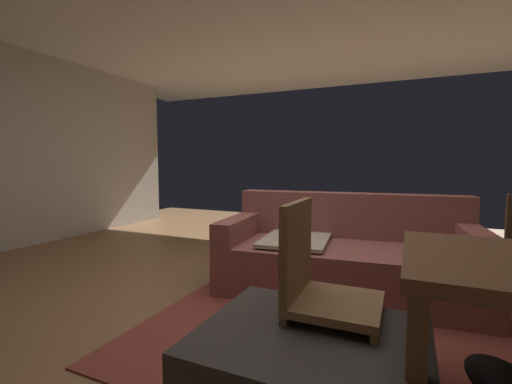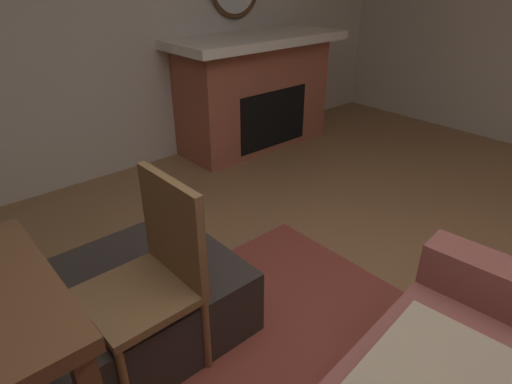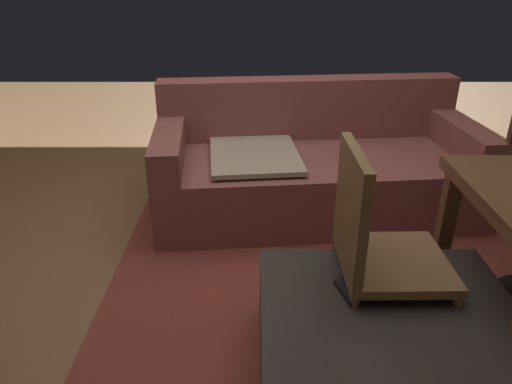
{
  "view_description": "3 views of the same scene",
  "coord_description": "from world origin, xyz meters",
  "views": [
    {
      "loc": [
        0.95,
        -2.39,
        1.13
      ],
      "look_at": [
        0.14,
        -0.59,
        0.96
      ],
      "focal_mm": 24.09,
      "sensor_mm": 36.0,
      "label": 1
    },
    {
      "loc": [
        1.2,
        0.68,
        1.69
      ],
      "look_at": [
        -0.22,
        -0.94,
        0.55
      ],
      "focal_mm": 30.11,
      "sensor_mm": 36.0,
      "label": 2
    },
    {
      "loc": [
        0.06,
        -2.39,
        1.56
      ],
      "look_at": [
        0.06,
        -0.81,
        0.8
      ],
      "focal_mm": 33.36,
      "sensor_mm": 36.0,
      "label": 3
    }
  ],
  "objects": [
    {
      "name": "dining_chair_west",
      "position": [
        0.54,
        -0.73,
        0.52
      ],
      "size": [
        0.45,
        0.45,
        0.93
      ],
      "color": "brown",
      "rests_on": "ground"
    },
    {
      "name": "couch",
      "position": [
        0.45,
        0.61,
        0.3
      ],
      "size": [
        2.18,
        1.13,
        0.84
      ],
      "color": "#8C4C47",
      "rests_on": "ground"
    },
    {
      "name": "floor",
      "position": [
        0.0,
        0.0,
        0.0
      ],
      "size": [
        9.07,
        9.07,
        0.0
      ],
      "primitive_type": "plane",
      "color": "olive"
    },
    {
      "name": "ottoman_coffee_table",
      "position": [
        0.57,
        -0.95,
        0.18
      ],
      "size": [
        0.99,
        0.82,
        0.37
      ],
      "primitive_type": "cube",
      "color": "#2D2826",
      "rests_on": "ground"
    },
    {
      "name": "area_rug",
      "position": [
        0.57,
        -0.2,
        0.01
      ],
      "size": [
        2.6,
        2.0,
        0.01
      ],
      "primitive_type": "cube",
      "color": "brown",
      "rests_on": "ground"
    },
    {
      "name": "tv_remote",
      "position": [
        0.42,
        -0.87,
        0.38
      ],
      "size": [
        0.09,
        0.17,
        0.02
      ],
      "primitive_type": "cube",
      "rotation": [
        0.0,
        0.0,
        0.27
      ],
      "color": "black",
      "rests_on": "ottoman_coffee_table"
    }
  ]
}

